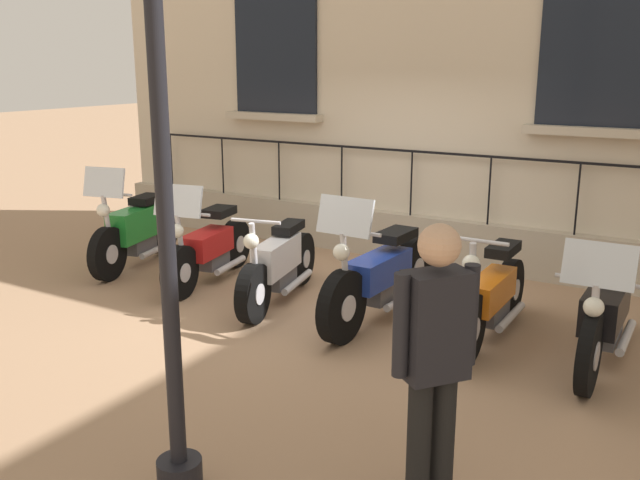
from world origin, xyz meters
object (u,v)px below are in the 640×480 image
object	(u,v)px
motorcycle_black	(605,315)
motorcycle_red	(208,249)
motorcycle_orange	(491,299)
motorcycle_blue	(380,278)
pedestrian_standing	(435,355)
motorcycle_green	(135,232)
motorcycle_white	(279,266)

from	to	relation	value
motorcycle_black	motorcycle_red	bearing A→B (deg)	-90.47
motorcycle_orange	motorcycle_black	world-z (taller)	motorcycle_black
motorcycle_blue	pedestrian_standing	size ratio (longest dim) A/B	1.27
motorcycle_green	motorcycle_orange	size ratio (longest dim) A/B	1.01
motorcycle_blue	pedestrian_standing	world-z (taller)	pedestrian_standing
motorcycle_black	pedestrian_standing	distance (m)	2.90
motorcycle_green	motorcycle_white	distance (m)	2.38
motorcycle_white	motorcycle_orange	size ratio (longest dim) A/B	1.04
motorcycle_red	motorcycle_blue	world-z (taller)	motorcycle_blue
motorcycle_green	motorcycle_blue	xyz separation A→B (m)	(0.11, 3.58, -0.01)
motorcycle_white	pedestrian_standing	size ratio (longest dim) A/B	1.13
motorcycle_blue	pedestrian_standing	xyz separation A→B (m)	(2.76, 1.68, 0.56)
motorcycle_green	motorcycle_black	xyz separation A→B (m)	(0.07, 5.77, -0.02)
motorcycle_white	motorcycle_orange	distance (m)	2.36
motorcycle_white	motorcycle_orange	xyz separation A→B (m)	(-0.16, 2.36, -0.01)
motorcycle_white	motorcycle_black	world-z (taller)	motorcycle_black
motorcycle_white	motorcycle_red	bearing A→B (deg)	-97.98
motorcycle_orange	motorcycle_black	size ratio (longest dim) A/B	0.90
motorcycle_white	motorcycle_green	bearing A→B (deg)	-94.52
motorcycle_green	motorcycle_blue	bearing A→B (deg)	88.30
motorcycle_red	motorcycle_green	bearing A→B (deg)	-91.33
pedestrian_standing	motorcycle_red	bearing A→B (deg)	-125.20
motorcycle_black	motorcycle_blue	bearing A→B (deg)	-88.94
motorcycle_green	pedestrian_standing	distance (m)	6.02
motorcycle_orange	pedestrian_standing	distance (m)	2.95
motorcycle_orange	pedestrian_standing	world-z (taller)	pedestrian_standing
motorcycle_black	pedestrian_standing	size ratio (longest dim) A/B	1.21
motorcycle_green	motorcycle_blue	world-z (taller)	motorcycle_blue
motorcycle_red	motorcycle_orange	bearing A→B (deg)	90.02
motorcycle_green	motorcycle_red	size ratio (longest dim) A/B	0.99
motorcycle_red	pedestrian_standing	distance (m)	4.95
motorcycle_red	motorcycle_blue	bearing A→B (deg)	88.11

